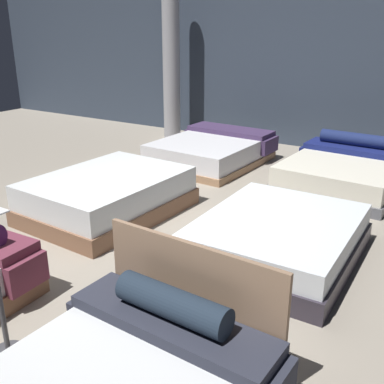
{
  "coord_description": "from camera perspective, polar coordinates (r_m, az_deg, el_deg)",
  "views": [
    {
      "loc": [
        2.7,
        -3.86,
        2.36
      ],
      "look_at": [
        -0.03,
        0.51,
        0.46
      ],
      "focal_mm": 42.38,
      "sensor_mm": 36.0,
      "label": 1
    }
  ],
  "objects": [
    {
      "name": "bed_5",
      "position": [
        7.37,
        18.66,
        2.45
      ],
      "size": [
        1.81,
        2.04,
        0.72
      ],
      "rotation": [
        0.0,
        0.0,
        -0.06
      ],
      "color": "#54555C",
      "rests_on": "ground_plane"
    },
    {
      "name": "bed_3",
      "position": [
        4.94,
        10.77,
        -5.79
      ],
      "size": [
        1.57,
        1.93,
        0.45
      ],
      "rotation": [
        0.0,
        0.0,
        0.01
      ],
      "color": "#2E2932",
      "rests_on": "ground_plane"
    },
    {
      "name": "bed_2",
      "position": [
        6.06,
        -10.5,
        -0.4
      ],
      "size": [
        1.61,
        2.11,
        0.53
      ],
      "rotation": [
        0.0,
        0.0,
        -0.05
      ],
      "color": "brown",
      "rests_on": "ground_plane"
    },
    {
      "name": "showroom_back_wall",
      "position": [
        9.4,
        15.77,
        15.77
      ],
      "size": [
        18.0,
        0.06,
        3.5
      ],
      "primitive_type": "cube",
      "color": "#333D4C",
      "rests_on": "ground_plane"
    },
    {
      "name": "bed_4",
      "position": [
        8.24,
        2.49,
        5.22
      ],
      "size": [
        1.78,
        2.13,
        0.52
      ],
      "rotation": [
        0.0,
        0.0,
        -0.04
      ],
      "color": "#956F50",
      "rests_on": "ground_plane"
    },
    {
      "name": "support_pillar",
      "position": [
        10.09,
        -2.64,
        16.72
      ],
      "size": [
        0.37,
        0.37,
        3.5
      ],
      "primitive_type": "cylinder",
      "color": "#99999E",
      "rests_on": "ground_plane"
    },
    {
      "name": "ground_plane",
      "position": [
        5.27,
        -2.72,
        -6.5
      ],
      "size": [
        18.0,
        18.0,
        0.02
      ],
      "primitive_type": "cube",
      "color": "gray"
    },
    {
      "name": "price_sign",
      "position": [
        3.69,
        -23.03,
        -12.47
      ],
      "size": [
        0.28,
        0.24,
        1.18
      ],
      "color": "#3F3F44",
      "rests_on": "ground_plane"
    }
  ]
}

